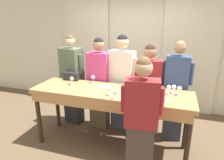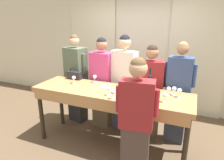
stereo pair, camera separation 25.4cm
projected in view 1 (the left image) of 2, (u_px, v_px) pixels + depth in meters
name	position (u px, v px, depth m)	size (l,w,h in m)	color
ground_plane	(111.00, 145.00, 3.40)	(18.00, 18.00, 0.00)	brown
wall_back	(135.00, 47.00, 4.60)	(12.00, 0.06, 2.80)	beige
curtain_panel_left	(86.00, 48.00, 4.91)	(1.16, 0.03, 2.69)	beige
curtain_panel_right	(190.00, 53.00, 4.21)	(1.16, 0.03, 2.69)	beige
tasting_bar	(110.00, 97.00, 3.11)	(2.50, 0.71, 0.99)	#B27F4C
wine_bottle	(149.00, 80.00, 3.17)	(0.07, 0.07, 0.35)	black
handbag	(72.00, 76.00, 3.59)	(0.27, 0.11, 0.24)	#232328
wine_glass_front_left	(110.00, 89.00, 2.88)	(0.07, 0.07, 0.13)	white
wine_glass_front_mid	(139.00, 84.00, 3.10)	(0.07, 0.07, 0.13)	white
wine_glass_front_right	(72.00, 79.00, 3.34)	(0.07, 0.07, 0.13)	white
wine_glass_center_left	(179.00, 89.00, 2.89)	(0.07, 0.07, 0.13)	white
wine_glass_center_mid	(166.00, 94.00, 2.71)	(0.07, 0.07, 0.13)	white
wine_glass_center_right	(174.00, 87.00, 2.95)	(0.07, 0.07, 0.13)	white
wine_glass_back_left	(142.00, 94.00, 2.70)	(0.07, 0.07, 0.13)	white
wine_glass_back_mid	(157.00, 92.00, 2.78)	(0.07, 0.07, 0.13)	white
wine_glass_back_right	(169.00, 88.00, 2.94)	(0.07, 0.07, 0.13)	white
wine_glass_near_host	(115.00, 92.00, 2.76)	(0.07, 0.07, 0.13)	white
wine_glass_by_bottle	(93.00, 78.00, 3.42)	(0.07, 0.07, 0.13)	white
napkin	(105.00, 86.00, 3.28)	(0.16, 0.16, 0.00)	white
guest_olive_jacket	(72.00, 80.00, 3.91)	(0.51, 0.35, 1.77)	#28282D
guest_pink_top	(99.00, 83.00, 3.74)	(0.51, 0.30, 1.74)	brown
guest_cream_sweater	(122.00, 83.00, 3.60)	(0.56, 0.29, 1.80)	#383D51
guest_striped_shirt	(148.00, 90.00, 3.49)	(0.53, 0.30, 1.66)	brown
guest_navy_coat	(176.00, 91.00, 3.34)	(0.49, 0.25, 1.73)	#383D51
host_pouring	(141.00, 119.00, 2.48)	(0.53, 0.26, 1.66)	#473833
potted_plant	(64.00, 86.00, 5.06)	(0.35, 0.35, 0.72)	#4C4C51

